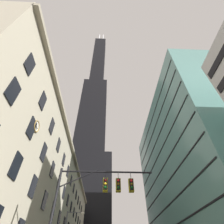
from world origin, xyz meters
name	(u,v)px	position (x,y,z in m)	size (l,w,h in m)	color
station_building	(31,208)	(-18.52, 28.96, 11.13)	(15.72, 69.93, 22.30)	#B2A88E
dark_skyscraper	(91,134)	(-13.72, 84.13, 69.95)	(27.46, 27.46, 234.78)	black
glass_office_midrise	(190,170)	(18.51, 29.37, 20.17)	(15.12, 44.46, 40.34)	slate
traffic_signal_mast	(99,194)	(-3.49, 2.91, 5.90)	(8.02, 0.63, 7.80)	black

